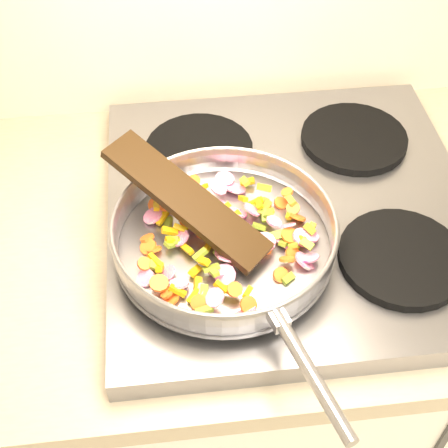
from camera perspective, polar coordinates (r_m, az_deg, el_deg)
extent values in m
cube|color=#939399|center=(1.04, 6.12, 1.16)|extent=(0.60, 0.60, 0.04)
cylinder|color=black|center=(0.91, -0.74, -4.67)|extent=(0.19, 0.19, 0.02)
cylinder|color=black|center=(0.97, 15.93, -2.99)|extent=(0.19, 0.19, 0.02)
cylinder|color=black|center=(1.11, -2.29, 6.78)|extent=(0.19, 0.19, 0.02)
cylinder|color=black|center=(1.16, 11.80, 7.68)|extent=(0.19, 0.19, 0.02)
cylinder|color=#9E9EA5|center=(0.94, 0.00, -1.91)|extent=(0.33, 0.33, 0.01)
torus|color=#9E9EA5|center=(0.92, 0.00, -0.79)|extent=(0.37, 0.37, 0.05)
torus|color=#9E9EA5|center=(0.90, 0.00, 0.17)|extent=(0.33, 0.33, 0.01)
cylinder|color=#9E9EA5|center=(0.77, 7.94, -13.34)|extent=(0.07, 0.19, 0.02)
cube|color=#9E9EA5|center=(0.81, 5.00, -8.66)|extent=(0.03, 0.04, 0.02)
cylinder|color=orange|center=(0.92, 6.33, -2.82)|extent=(0.03, 0.03, 0.02)
cube|color=gold|center=(0.99, 3.69, 3.34)|extent=(0.02, 0.02, 0.02)
cylinder|color=orange|center=(0.95, -3.55, 0.43)|extent=(0.02, 0.03, 0.03)
cylinder|color=#E1166F|center=(0.91, 7.39, -3.38)|extent=(0.03, 0.04, 0.03)
cylinder|color=#E1166F|center=(0.87, -2.35, -6.16)|extent=(0.03, 0.03, 0.03)
cube|color=olive|center=(0.85, -1.83, -7.90)|extent=(0.03, 0.02, 0.01)
cylinder|color=#E1166F|center=(0.89, 0.17, -3.20)|extent=(0.03, 0.02, 0.02)
cube|color=olive|center=(0.86, -1.83, -6.22)|extent=(0.01, 0.02, 0.02)
cube|color=gold|center=(0.86, 0.63, -6.09)|extent=(0.03, 0.02, 0.01)
cube|color=olive|center=(0.93, 0.55, -1.32)|extent=(0.02, 0.02, 0.02)
cube|color=olive|center=(0.90, 0.27, -2.89)|extent=(0.02, 0.02, 0.01)
cylinder|color=#E1166F|center=(0.94, -0.37, 0.28)|extent=(0.04, 0.04, 0.02)
cube|color=olive|center=(0.92, -0.31, -1.54)|extent=(0.02, 0.02, 0.01)
cube|color=olive|center=(0.92, -0.38, -2.75)|extent=(0.02, 0.02, 0.01)
cube|color=gold|center=(0.90, -5.91, -3.96)|extent=(0.01, 0.02, 0.02)
cylinder|color=#E1166F|center=(0.94, 7.82, -1.00)|extent=(0.04, 0.04, 0.02)
cube|color=olive|center=(0.95, 4.02, 0.56)|extent=(0.02, 0.02, 0.01)
cube|color=olive|center=(0.93, 6.05, -1.71)|extent=(0.02, 0.03, 0.02)
cylinder|color=orange|center=(0.94, -1.07, 0.51)|extent=(0.03, 0.03, 0.01)
cube|color=gold|center=(0.96, -5.65, 0.56)|extent=(0.02, 0.03, 0.01)
cylinder|color=#E1166F|center=(0.93, 7.14, -1.22)|extent=(0.04, 0.04, 0.02)
cube|color=gold|center=(0.95, 7.90, -0.50)|extent=(0.02, 0.02, 0.02)
cube|color=olive|center=(0.97, 3.82, 1.60)|extent=(0.02, 0.02, 0.02)
cube|color=olive|center=(0.93, 4.75, -1.04)|extent=(0.02, 0.01, 0.01)
cylinder|color=orange|center=(0.93, 3.63, -2.21)|extent=(0.03, 0.03, 0.01)
cube|color=gold|center=(1.00, -2.12, 3.29)|extent=(0.03, 0.03, 0.02)
cube|color=olive|center=(0.93, 5.57, -1.68)|extent=(0.02, 0.03, 0.02)
cube|color=olive|center=(0.94, 7.84, -0.43)|extent=(0.02, 0.02, 0.02)
cylinder|color=#E1166F|center=(0.89, -5.11, -4.49)|extent=(0.03, 0.04, 0.03)
cylinder|color=orange|center=(0.93, 0.38, -1.23)|extent=(0.03, 0.03, 0.02)
cube|color=olive|center=(0.97, 6.08, 2.27)|extent=(0.02, 0.03, 0.01)
cylinder|color=#E1166F|center=(0.92, -4.05, -1.25)|extent=(0.04, 0.04, 0.02)
cylinder|color=orange|center=(0.94, -3.04, 0.67)|extent=(0.04, 0.04, 0.02)
cylinder|color=orange|center=(0.98, -6.36, 1.75)|extent=(0.03, 0.02, 0.03)
cube|color=gold|center=(0.89, -2.66, -4.30)|extent=(0.02, 0.03, 0.02)
cylinder|color=orange|center=(0.96, 6.74, 0.65)|extent=(0.03, 0.03, 0.03)
cylinder|color=#E1166F|center=(0.99, -0.56, 3.44)|extent=(0.03, 0.04, 0.02)
cube|color=olive|center=(0.99, -5.37, 2.49)|extent=(0.02, 0.02, 0.02)
cube|color=olive|center=(0.96, 3.77, 1.05)|extent=(0.02, 0.02, 0.01)
cube|color=olive|center=(0.92, -4.83, -1.81)|extent=(0.02, 0.02, 0.01)
cylinder|color=#E1166F|center=(0.87, -4.13, -5.44)|extent=(0.04, 0.03, 0.02)
cube|color=gold|center=(0.93, 6.71, -1.89)|extent=(0.02, 0.02, 0.01)
cube|color=gold|center=(0.97, 1.75, 2.33)|extent=(0.02, 0.02, 0.02)
cube|color=gold|center=(0.93, -3.99, -0.39)|extent=(0.02, 0.02, 0.01)
cylinder|color=orange|center=(0.95, -1.70, 0.05)|extent=(0.03, 0.02, 0.01)
cylinder|color=#E1166F|center=(0.92, 3.77, -1.64)|extent=(0.03, 0.03, 0.01)
cube|color=gold|center=(0.96, 1.02, 0.77)|extent=(0.02, 0.02, 0.01)
cylinder|color=#E1166F|center=(0.98, -0.37, 1.73)|extent=(0.03, 0.03, 0.01)
cube|color=gold|center=(0.97, -6.21, 1.64)|extent=(0.01, 0.02, 0.01)
cylinder|color=#E1166F|center=(0.85, -0.85, -6.74)|extent=(0.03, 0.03, 0.02)
cube|color=olive|center=(1.00, 1.92, 3.92)|extent=(0.02, 0.03, 0.02)
cube|color=olive|center=(0.89, -2.20, -2.80)|extent=(0.02, 0.02, 0.02)
cylinder|color=#E1166F|center=(0.88, 0.08, -4.66)|extent=(0.05, 0.04, 0.03)
cylinder|color=orange|center=(0.93, -6.94, -2.08)|extent=(0.03, 0.04, 0.02)
cube|color=gold|center=(0.96, 4.09, 0.87)|extent=(0.02, 0.02, 0.01)
cube|color=gold|center=(0.99, -3.76, 2.89)|extent=(0.03, 0.02, 0.02)
cylinder|color=#E1166F|center=(0.91, 7.92, -3.08)|extent=(0.04, 0.03, 0.02)
cube|color=olive|center=(0.92, -4.68, -1.46)|extent=(0.02, 0.02, 0.02)
cylinder|color=#E1166F|center=(0.97, 1.24, 1.05)|extent=(0.04, 0.04, 0.02)
cube|color=olive|center=(0.89, 5.89, -4.97)|extent=(0.02, 0.02, 0.01)
cube|color=gold|center=(0.93, 7.18, -1.39)|extent=(0.02, 0.02, 0.01)
cube|color=olive|center=(0.87, -0.94, -4.41)|extent=(0.02, 0.02, 0.01)
cylinder|color=orange|center=(0.87, -5.26, -6.29)|extent=(0.02, 0.02, 0.01)
cylinder|color=#E1166F|center=(0.89, -0.71, -4.32)|extent=(0.03, 0.03, 0.02)
cube|color=gold|center=(0.96, 3.24, 1.92)|extent=(0.01, 0.02, 0.01)
cube|color=olive|center=(0.91, 7.60, -1.83)|extent=(0.02, 0.02, 0.01)
cube|color=olive|center=(0.90, -6.30, -3.77)|extent=(0.02, 0.01, 0.02)
cylinder|color=orange|center=(0.95, -2.44, 1.61)|extent=(0.03, 0.03, 0.02)
cylinder|color=orange|center=(0.97, 6.33, 1.46)|extent=(0.02, 0.02, 0.02)
cube|color=gold|center=(0.86, 2.18, -6.26)|extent=(0.02, 0.02, 0.01)
cylinder|color=orange|center=(0.86, 0.98, -6.02)|extent=(0.02, 0.02, 0.02)
cylinder|color=orange|center=(0.87, -5.97, -5.40)|extent=(0.04, 0.04, 0.01)
cube|color=gold|center=(0.90, -6.28, -3.35)|extent=(0.02, 0.03, 0.01)
cube|color=olive|center=(0.90, -0.39, -4.41)|extent=(0.01, 0.02, 0.01)
cube|color=gold|center=(0.95, 0.50, 0.25)|extent=(0.02, 0.02, 0.01)
cylinder|color=#E1166F|center=(0.94, 4.60, 0.23)|extent=(0.03, 0.04, 0.02)
cube|color=gold|center=(0.90, 3.10, -2.36)|extent=(0.02, 0.02, 0.01)
cube|color=gold|center=(0.92, -4.58, -1.48)|extent=(0.03, 0.02, 0.02)
cube|color=gold|center=(0.95, 0.07, 1.52)|extent=(0.02, 0.02, 0.02)
cube|color=gold|center=(0.91, -3.40, -2.30)|extent=(0.02, 0.03, 0.02)
cylinder|color=orange|center=(0.90, -7.30, -3.61)|extent=(0.03, 0.03, 0.02)
cylinder|color=#E1166F|center=(0.91, 1.21, -3.09)|extent=(0.03, 0.04, 0.02)
cylinder|color=orange|center=(0.93, -1.97, -1.10)|extent=(0.02, 0.02, 0.02)
cylinder|color=#E1166F|center=(0.86, 1.90, -7.94)|extent=(0.05, 0.04, 0.03)
cylinder|color=orange|center=(0.99, 5.24, 1.93)|extent=(0.03, 0.03, 0.01)
cube|color=gold|center=(0.88, -2.42, -5.45)|extent=(0.01, 0.02, 0.01)
cube|color=gold|center=(0.97, -1.80, 2.47)|extent=(0.02, 0.02, 0.02)
cube|color=olive|center=(0.90, -6.90, -3.75)|extent=(0.02, 0.02, 0.02)
cube|color=gold|center=(0.98, -3.02, 2.92)|extent=(0.02, 0.02, 0.01)
cylinder|color=#E1166F|center=(0.96, 2.58, 1.32)|extent=(0.03, 0.04, 0.03)
cylinder|color=orange|center=(1.01, -2.72, 4.00)|extent=(0.02, 0.02, 0.02)
cube|color=gold|center=(1.02, 2.17, 3.87)|extent=(0.02, 0.01, 0.02)
cube|color=olive|center=(0.95, 3.23, -0.23)|extent=(0.02, 0.02, 0.02)
cube|color=gold|center=(0.87, -2.75, -6.61)|extent=(0.02, 0.02, 0.01)
cube|color=gold|center=(0.93, -4.99, -0.65)|extent=(0.03, 0.01, 0.02)
cylinder|color=orange|center=(0.89, 5.23, -4.68)|extent=(0.03, 0.03, 0.02)
cylinder|color=#E1166F|center=(0.94, 5.59, -1.46)|extent=(0.05, 0.05, 0.02)
cylinder|color=orange|center=(0.85, 2.26, -7.41)|extent=(0.04, 0.03, 0.02)
cube|color=olive|center=(0.96, -5.13, 0.08)|extent=(0.02, 0.02, 0.02)
cylinder|color=#E1166F|center=(1.01, 1.08, 3.28)|extent=(0.04, 0.04, 0.02)
cube|color=gold|center=(0.96, -3.52, 1.38)|extent=(0.02, 0.02, 0.01)
cylinder|color=orange|center=(0.94, -7.04, -1.28)|extent=(0.02, 0.03, 0.02)
cylinder|color=#E1166F|center=(0.95, -3.06, 0.08)|extent=(0.03, 0.03, 0.02)
cylinder|color=orange|center=(0.87, -4.95, -6.89)|extent=(0.04, 0.04, 0.02)
cylinder|color=#E1166F|center=(1.01, 0.07, 4.18)|extent=(0.03, 0.03, 0.01)
cube|color=gold|center=(0.87, -4.26, -6.10)|extent=(0.03, 0.02, 0.02)
cube|color=gold|center=(0.98, 2.91, 2.01)|extent=(0.03, 0.01, 0.02)
cube|color=olive|center=(0.95, 4.12, 1.01)|extent=(0.02, 0.02, 0.01)
cube|color=gold|center=(0.86, -0.31, -5.77)|extent=(0.02, 0.02, 0.02)
cylinder|color=orange|center=(0.97, -5.40, 1.44)|extent=(0.03, 0.03, 0.02)
cylinder|color=orange|center=(0.93, 6.01, -1.02)|extent=(0.04, 0.04, 0.01)
cube|color=gold|center=(0.92, -1.47, -2.10)|extent=(0.02, 0.03, 0.01)
cube|color=gold|center=(0.95, -2.85, 0.99)|extent=(0.02, 0.02, 0.01)
cube|color=gold|center=(0.97, 6.06, 1.03)|extent=(0.02, 0.03, 0.01)
cylinder|color=orange|center=(0.98, 5.79, 2.91)|extent=(0.03, 0.03, 0.01)
cube|color=gold|center=(0.97, -2.21, 2.06)|extent=(0.02, 0.02, 0.01)
cylinder|color=orange|center=(0.92, -6.39, -2.34)|extent=(0.03, 0.03, 0.02)
cylinder|color=orange|center=(0.98, 3.63, 1.71)|extent=(0.04, 0.03, 0.02)
cylinder|color=orange|center=(0.98, -2.14, 2.76)|extent=(0.03, 0.03, 0.02)
cylinder|color=#E1166F|center=(0.97, -6.54, 0.76)|extent=(0.04, 0.04, 0.02)
cylinder|color=#E1166F|center=(0.96, -3.00, 1.47)|extent=(0.03, 0.03, 0.02)
cube|color=olive|center=(0.93, 6.39, -1.80)|extent=(0.02, 0.02, 0.02)
cylinder|color=orange|center=(0.90, 5.78, -3.21)|extent=(0.03, 0.02, 0.02)
cube|color=olive|center=(0.88, -1.18, -4.04)|extent=(0.03, 0.02, 0.01)
cube|color=olive|center=(0.94, 3.80, -1.20)|extent=(0.03, 0.03, 0.02)
cube|color=olive|center=(0.98, 3.10, 1.46)|extent=(0.02, 0.02, 0.01)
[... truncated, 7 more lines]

